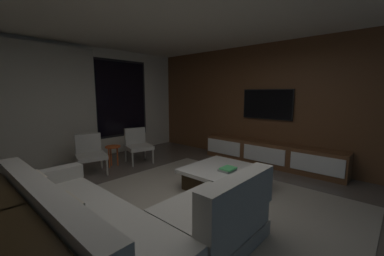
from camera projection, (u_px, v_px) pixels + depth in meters
name	position (u px, v px, depth m)	size (l,w,h in m)	color
floor	(185.00, 213.00, 3.19)	(9.20, 9.20, 0.00)	#564C44
back_wall_with_window	(68.00, 104.00, 5.34)	(6.60, 0.30, 2.70)	beige
media_wall	(280.00, 104.00, 5.23)	(0.12, 7.80, 2.70)	brown
area_rug	(207.00, 205.00, 3.38)	(3.20, 3.80, 0.01)	gray
sectional_couch	(119.00, 225.00, 2.37)	(1.98, 2.50, 0.82)	gray
coffee_table	(224.00, 178.00, 3.94)	(1.16, 1.16, 0.36)	black
book_stack_on_coffee_table	(228.00, 169.00, 3.79)	(0.27, 0.22, 0.06)	gray
accent_chair_near_window	(137.00, 143.00, 5.50)	(0.67, 0.68, 0.78)	#B2ADA0
accent_chair_by_curtain	(90.00, 152.00, 4.71)	(0.67, 0.68, 0.78)	#B2ADA0
side_stool	(113.00, 150.00, 5.12)	(0.32, 0.32, 0.46)	#BF4C1E
media_console	(270.00, 154.00, 5.22)	(0.46, 3.10, 0.52)	brown
mounted_tv	(267.00, 104.00, 5.32)	(0.05, 1.16, 0.67)	black
console_table_behind_couch	(1.00, 253.00, 1.77)	(0.40, 2.10, 0.74)	black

